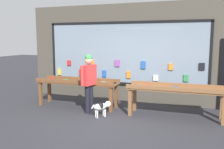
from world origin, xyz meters
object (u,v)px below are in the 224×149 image
object	(u,v)px
display_table_left	(77,84)
small_dog	(102,106)
display_table_right	(175,91)
person_browsing	(89,79)

from	to	relation	value
display_table_left	small_dog	world-z (taller)	display_table_left
display_table_left	small_dog	distance (m)	1.36
display_table_left	display_table_right	world-z (taller)	display_table_right
person_browsing	display_table_left	bearing A→B (deg)	66.03
person_browsing	small_dog	xyz separation A→B (m)	(0.48, -0.23, -0.69)
display_table_left	display_table_right	xyz separation A→B (m)	(2.95, -0.00, 0.00)
small_dog	display_table_left	bearing A→B (deg)	97.28
display_table_left	display_table_right	size ratio (longest dim) A/B	1.00
display_table_right	small_dog	xyz separation A→B (m)	(-1.85, -0.68, -0.42)
display_table_right	small_dog	bearing A→B (deg)	-159.92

